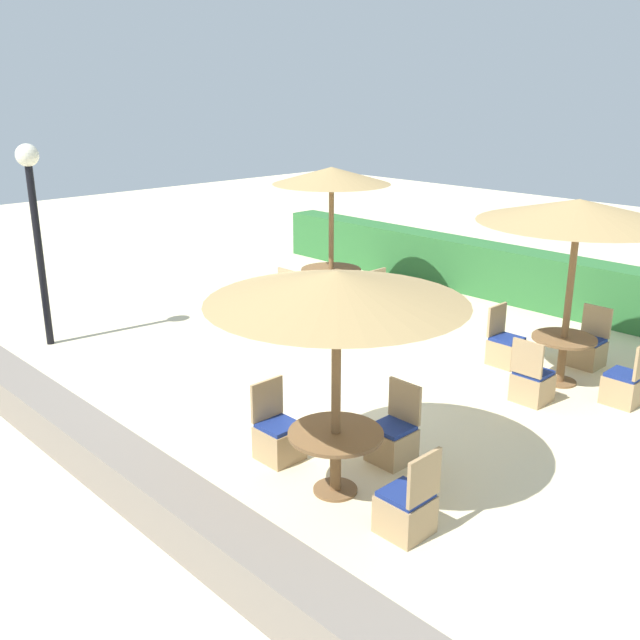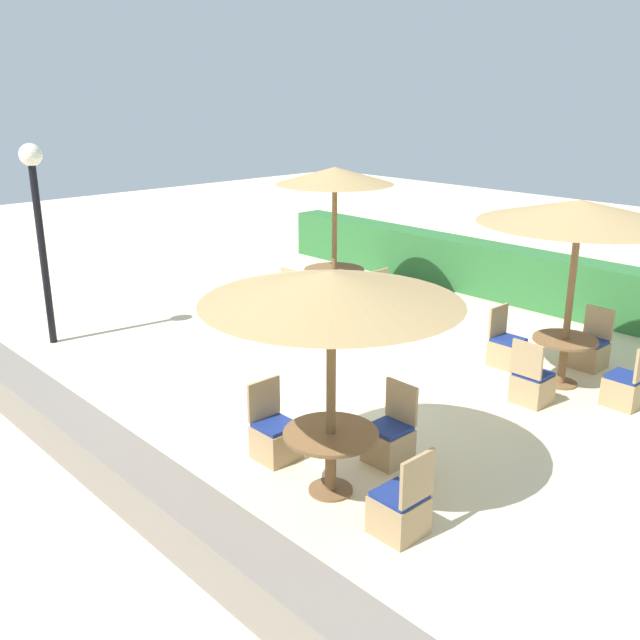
# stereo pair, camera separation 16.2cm
# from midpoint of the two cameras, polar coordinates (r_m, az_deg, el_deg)

# --- Properties ---
(ground_plane) EXTENTS (40.00, 40.00, 0.00)m
(ground_plane) POSITION_cam_midpoint_polar(r_m,az_deg,el_deg) (10.40, -1.99, -5.42)
(ground_plane) COLOR beige
(hedge_row) EXTENTS (13.00, 0.70, 1.07)m
(hedge_row) POSITION_cam_midpoint_polar(r_m,az_deg,el_deg) (14.83, 16.47, 3.26)
(hedge_row) COLOR #2D6B33
(hedge_row) RESTS_ON ground_plane
(stone_border) EXTENTS (10.00, 0.56, 0.51)m
(stone_border) POSITION_cam_midpoint_polar(r_m,az_deg,el_deg) (8.77, -17.79, -9.20)
(stone_border) COLOR slate
(stone_border) RESTS_ON ground_plane
(lamp_post) EXTENTS (0.36, 0.36, 3.32)m
(lamp_post) POSITION_cam_midpoint_polar(r_m,az_deg,el_deg) (12.44, -21.37, 8.58)
(lamp_post) COLOR black
(lamp_post) RESTS_ON ground_plane
(parasol_back_left) EXTENTS (2.27, 2.27, 2.71)m
(parasol_back_left) POSITION_cam_midpoint_polar(r_m,az_deg,el_deg) (13.83, 1.53, 11.41)
(parasol_back_left) COLOR brown
(parasol_back_left) RESTS_ON ground_plane
(round_table_back_left) EXTENTS (1.20, 1.20, 0.72)m
(round_table_back_left) POSITION_cam_midpoint_polar(r_m,az_deg,el_deg) (14.19, 1.47, 3.58)
(round_table_back_left) COLOR brown
(round_table_back_left) RESTS_ON ground_plane
(patio_chair_back_left_south) EXTENTS (0.46, 0.46, 0.93)m
(patio_chair_back_left_south) POSITION_cam_midpoint_polar(r_m,az_deg,el_deg) (13.58, -1.49, 1.48)
(patio_chair_back_left_south) COLOR tan
(patio_chair_back_left_south) RESTS_ON ground_plane
(patio_chair_back_left_east) EXTENTS (0.46, 0.46, 0.93)m
(patio_chair_back_left_east) POSITION_cam_midpoint_polar(r_m,az_deg,el_deg) (13.59, 4.47, 1.44)
(patio_chair_back_left_east) COLOR tan
(patio_chair_back_left_east) RESTS_ON ground_plane
(parasol_back_right) EXTENTS (2.77, 2.77, 2.71)m
(parasol_back_right) POSITION_cam_midpoint_polar(r_m,az_deg,el_deg) (10.44, 20.49, 8.07)
(parasol_back_right) COLOR brown
(parasol_back_right) RESTS_ON ground_plane
(round_table_back_right) EXTENTS (0.92, 0.92, 0.71)m
(round_table_back_right) POSITION_cam_midpoint_polar(r_m,az_deg,el_deg) (10.93, 19.35, -2.30)
(round_table_back_right) COLOR brown
(round_table_back_right) RESTS_ON ground_plane
(patio_chair_back_right_west) EXTENTS (0.46, 0.46, 0.93)m
(patio_chair_back_right_west) POSITION_cam_midpoint_polar(r_m,az_deg,el_deg) (11.51, 15.09, -2.28)
(patio_chair_back_right_west) COLOR tan
(patio_chair_back_right_west) RESTS_ON ground_plane
(patio_chair_back_right_north) EXTENTS (0.46, 0.46, 0.93)m
(patio_chair_back_right_north) POSITION_cam_midpoint_polar(r_m,az_deg,el_deg) (11.83, 21.14, -2.35)
(patio_chair_back_right_north) COLOR tan
(patio_chair_back_right_north) RESTS_ON ground_plane
(patio_chair_back_right_east) EXTENTS (0.46, 0.46, 0.93)m
(patio_chair_back_right_east) POSITION_cam_midpoint_polar(r_m,az_deg,el_deg) (10.61, 23.65, -5.00)
(patio_chair_back_right_east) COLOR tan
(patio_chair_back_right_east) RESTS_ON ground_plane
(patio_chair_back_right_south) EXTENTS (0.46, 0.46, 0.93)m
(patio_chair_back_right_south) POSITION_cam_midpoint_polar(r_m,az_deg,el_deg) (10.26, 17.02, -5.00)
(patio_chair_back_right_south) COLOR tan
(patio_chair_back_right_south) RESTS_ON ground_plane
(parasol_front_right) EXTENTS (2.65, 2.65, 2.45)m
(parasol_front_right) POSITION_cam_midpoint_polar(r_m,az_deg,el_deg) (7.00, 1.59, 2.59)
(parasol_front_right) COLOR brown
(parasol_front_right) RESTS_ON ground_plane
(round_table_front_right) EXTENTS (1.02, 1.02, 0.70)m
(round_table_front_right) POSITION_cam_midpoint_polar(r_m,az_deg,el_deg) (7.65, 1.48, -10.02)
(round_table_front_right) COLOR brown
(round_table_front_right) RESTS_ON ground_plane
(patio_chair_front_right_west) EXTENTS (0.46, 0.46, 0.93)m
(patio_chair_front_right_west) POSITION_cam_midpoint_polar(r_m,az_deg,el_deg) (8.44, -3.07, -9.35)
(patio_chair_front_right_west) COLOR tan
(patio_chair_front_right_west) RESTS_ON ground_plane
(patio_chair_front_right_east) EXTENTS (0.46, 0.46, 0.93)m
(patio_chair_front_right_east) POSITION_cam_midpoint_polar(r_m,az_deg,el_deg) (7.18, 7.09, -14.86)
(patio_chair_front_right_east) COLOR tan
(patio_chair_front_right_east) RESTS_ON ground_plane
(patio_chair_front_right_north) EXTENTS (0.46, 0.46, 0.93)m
(patio_chair_front_right_north) POSITION_cam_midpoint_polar(r_m,az_deg,el_deg) (8.41, 6.12, -9.54)
(patio_chair_front_right_north) COLOR tan
(patio_chair_front_right_north) RESTS_ON ground_plane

